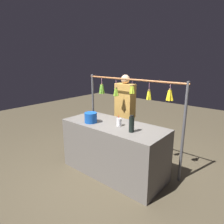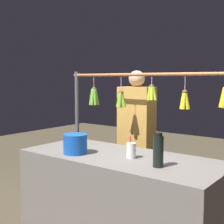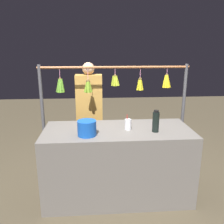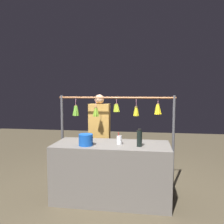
% 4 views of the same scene
% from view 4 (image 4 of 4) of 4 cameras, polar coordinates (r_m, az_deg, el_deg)
% --- Properties ---
extents(ground_plane, '(12.00, 12.00, 0.00)m').
position_cam_4_polar(ground_plane, '(3.84, -0.09, -20.86)').
color(ground_plane, '#4A402F').
extents(market_counter, '(1.77, 0.76, 0.88)m').
position_cam_4_polar(market_counter, '(3.67, -0.09, -14.64)').
color(market_counter, '#66605B').
rests_on(market_counter, ground).
extents(display_rack, '(2.02, 0.12, 1.62)m').
position_cam_4_polar(display_rack, '(3.97, 0.78, -2.58)').
color(display_rack, '#4C4C51').
rests_on(display_rack, ground).
extents(water_bottle, '(0.08, 0.08, 0.26)m').
position_cam_4_polar(water_bottle, '(3.37, 6.86, -6.48)').
color(water_bottle, black).
rests_on(water_bottle, market_counter).
extents(blue_bucket, '(0.21, 0.21, 0.17)m').
position_cam_4_polar(blue_bucket, '(3.43, -6.55, -6.91)').
color(blue_bucket, blue).
rests_on(blue_bucket, market_counter).
extents(drink_cup, '(0.08, 0.08, 0.18)m').
position_cam_4_polar(drink_cup, '(3.50, 1.82, -6.99)').
color(drink_cup, silver).
rests_on(drink_cup, market_counter).
extents(vendor_person, '(0.39, 0.21, 1.63)m').
position_cam_4_polar(vendor_person, '(4.37, -3.12, -6.46)').
color(vendor_person, '#2D2D38').
rests_on(vendor_person, ground).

